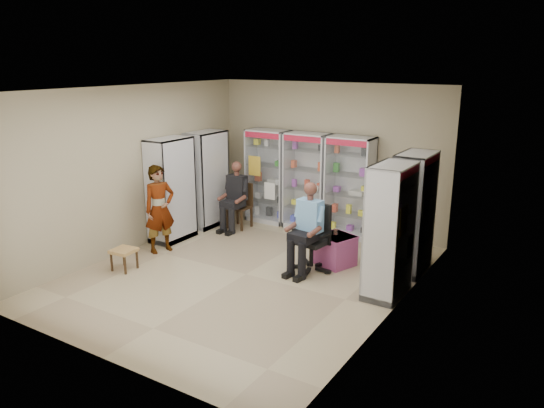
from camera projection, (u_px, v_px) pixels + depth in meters
The scene contains 18 objects.
floor at pixel (246, 274), 8.76m from camera, with size 6.00×6.00×0.00m, color tan.
room_shell at pixel (244, 157), 8.24m from camera, with size 5.02×6.02×3.01m.
cabinet_back_left at pixel (268, 176), 11.39m from camera, with size 0.90×0.50×2.00m, color #A6A9AD.
cabinet_back_mid at pixel (307, 181), 10.91m from camera, with size 0.90×0.50×2.00m, color #ABADB2.
cabinet_back_right at pixel (349, 187), 10.42m from camera, with size 0.90×0.50×2.00m, color #B3B4BA.
cabinet_right_far at pixel (413, 213), 8.66m from camera, with size 0.50×0.90×2.00m, color silver.
cabinet_right_near at pixel (390, 231), 7.76m from camera, with size 0.50×0.90×2.00m, color #A0A1A7.
cabinet_left_far at pixel (207, 179), 11.11m from camera, with size 0.50×0.90×2.00m, color silver.
cabinet_left_near at pixel (171, 190), 10.21m from camera, with size 0.50×0.90×2.00m, color silver.
wooden_chair at pixel (239, 206), 11.06m from camera, with size 0.42×0.42×0.94m, color black.
seated_customer at pixel (238, 197), 10.97m from camera, with size 0.44×0.60×1.34m, color black, non-canonical shape.
office_chair at pixel (312, 238), 8.82m from camera, with size 0.61×0.61×1.12m, color black.
seated_shopkeeper at pixel (310, 230), 8.74m from camera, with size 0.47×0.65×1.43m, color #6DB2D7, non-canonical shape.
pink_trunk at pixel (336, 250), 9.10m from camera, with size 0.55×0.53×0.53m, color #B44876.
tea_glass at pixel (336, 232), 9.08m from camera, with size 0.07×0.07×0.11m, color #5F2608.
woven_stool_a at pixel (387, 258), 8.88m from camera, with size 0.42×0.42×0.42m, color #9F6F43.
woven_stool_b at pixel (124, 259), 8.91m from camera, with size 0.37×0.37×0.37m, color #B18E4A.
standing_man at pixel (160, 209), 9.61m from camera, with size 0.59×0.39×1.62m, color gray.
Camera 1 is at (4.68, -6.67, 3.45)m, focal length 35.00 mm.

